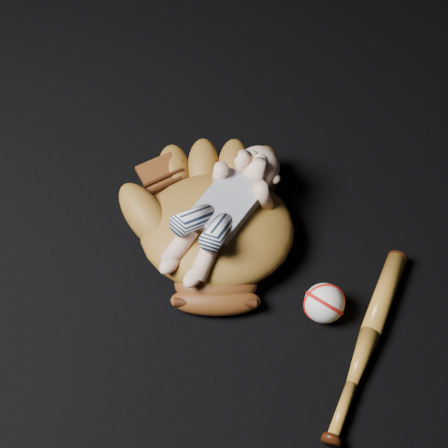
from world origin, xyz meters
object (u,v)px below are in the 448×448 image
at_px(newborn_baby, 220,212).
at_px(baseball_bat, 366,343).
at_px(baseball_glove, 217,224).
at_px(baseball, 324,303).

xyz_separation_m(newborn_baby, baseball_bat, (0.35, -0.13, -0.10)).
xyz_separation_m(baseball_glove, baseball_bat, (0.36, -0.13, -0.05)).
xyz_separation_m(baseball_bat, baseball, (-0.10, 0.05, 0.02)).
height_order(baseball_glove, baseball_bat, baseball_glove).
bearing_deg(newborn_baby, baseball, -5.54).
height_order(newborn_baby, baseball_bat, newborn_baby).
height_order(newborn_baby, baseball, newborn_baby).
distance_m(newborn_baby, baseball, 0.27).
bearing_deg(baseball_glove, baseball, -37.98).
distance_m(baseball_bat, baseball, 0.11).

